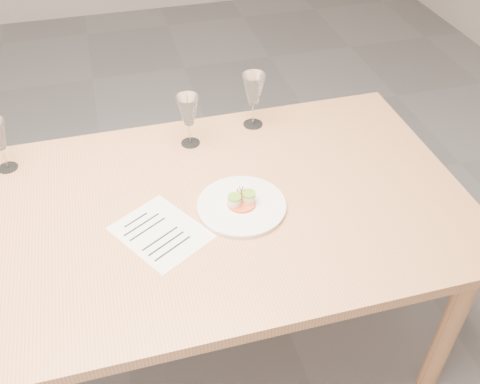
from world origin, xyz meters
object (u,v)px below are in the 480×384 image
object	(u,v)px
dining_table	(98,240)
wine_glass_3	(254,90)
recipe_sheet	(161,232)
wine_glass_2	(188,111)
dinner_plate	(242,205)

from	to	relation	value
dining_table	wine_glass_3	xyz separation A→B (m)	(0.63, 0.40, 0.22)
recipe_sheet	wine_glass_3	xyz separation A→B (m)	(0.43, 0.49, 0.15)
dining_table	wine_glass_2	xyz separation A→B (m)	(0.37, 0.34, 0.21)
recipe_sheet	wine_glass_3	size ratio (longest dim) A/B	1.60
dinner_plate	wine_glass_2	size ratio (longest dim) A/B	1.44
recipe_sheet	wine_glass_3	distance (m)	0.67
dinner_plate	recipe_sheet	bearing A→B (deg)	-170.93
recipe_sheet	dining_table	bearing A→B (deg)	124.99
dinner_plate	recipe_sheet	world-z (taller)	dinner_plate
wine_glass_2	wine_glass_3	bearing A→B (deg)	12.88
wine_glass_2	wine_glass_3	world-z (taller)	wine_glass_3
dining_table	dinner_plate	size ratio (longest dim) A/B	8.48
dinner_plate	dining_table	bearing A→B (deg)	174.65
dinner_plate	wine_glass_2	xyz separation A→B (m)	(-0.09, 0.39, 0.13)
dining_table	wine_glass_2	distance (m)	0.55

